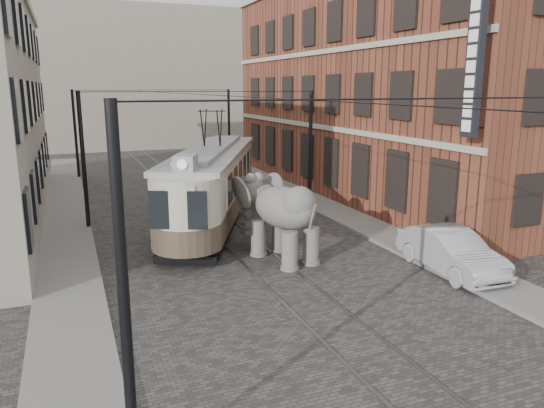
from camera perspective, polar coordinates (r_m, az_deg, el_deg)
name	(u,v)px	position (r m, az deg, el deg)	size (l,w,h in m)	color
ground	(254,254)	(19.62, -2.04, -5.55)	(120.00, 120.00, 0.00)	#494643
tram_rails	(254,254)	(19.62, -2.04, -5.52)	(1.54, 80.00, 0.02)	slate
sidewalk_right	(389,236)	(22.24, 12.71, -3.45)	(2.00, 60.00, 0.15)	slate
sidewalk_left	(69,275)	(18.59, -21.43, -7.26)	(2.00, 60.00, 0.15)	slate
brick_building	(378,90)	(31.66, 11.60, 12.20)	(8.00, 26.00, 12.00)	brown
distant_block	(125,79)	(57.91, -15.86, 13.09)	(28.00, 10.00, 14.00)	gray
catenary	(212,159)	(23.57, -6.65, 4.96)	(11.00, 30.20, 6.00)	black
tram	(213,167)	(24.00, -6.51, 4.07)	(2.68, 12.97, 5.15)	#C0B89B
elephant	(284,220)	(18.63, 1.36, -1.75)	(2.69, 4.88, 2.99)	slate
parked_car	(451,251)	(18.61, 19.01, -4.90)	(1.57, 4.47, 1.47)	#9FA0A4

